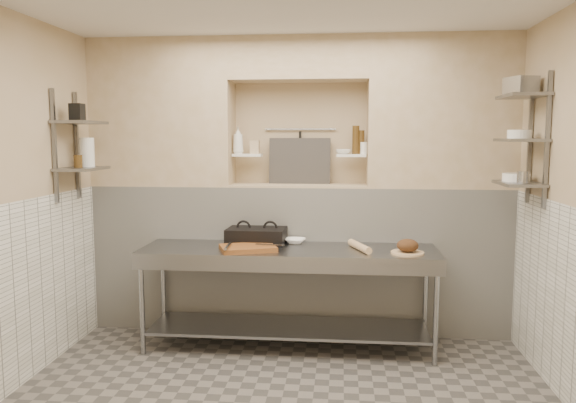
# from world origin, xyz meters

# --- Properties ---
(wall_back) EXTENTS (4.00, 0.10, 2.80)m
(wall_back) POSITION_xyz_m (0.00, 2.00, 1.40)
(wall_back) COLOR #C0A88B
(wall_back) RESTS_ON ground
(wall_front) EXTENTS (4.00, 0.10, 2.80)m
(wall_front) POSITION_xyz_m (0.00, -2.00, 1.40)
(wall_front) COLOR #C0A88B
(wall_front) RESTS_ON ground
(backwall_lower) EXTENTS (4.00, 0.40, 1.40)m
(backwall_lower) POSITION_xyz_m (0.00, 1.75, 0.70)
(backwall_lower) COLOR white
(backwall_lower) RESTS_ON floor
(alcove_sill) EXTENTS (1.30, 0.40, 0.02)m
(alcove_sill) POSITION_xyz_m (0.00, 1.75, 1.41)
(alcove_sill) COLOR #C0A88B
(alcove_sill) RESTS_ON backwall_lower
(backwall_pillar_left) EXTENTS (1.35, 0.40, 1.40)m
(backwall_pillar_left) POSITION_xyz_m (-1.33, 1.75, 2.10)
(backwall_pillar_left) COLOR #C0A88B
(backwall_pillar_left) RESTS_ON backwall_lower
(backwall_pillar_right) EXTENTS (1.35, 0.40, 1.40)m
(backwall_pillar_right) POSITION_xyz_m (1.33, 1.75, 2.10)
(backwall_pillar_right) COLOR #C0A88B
(backwall_pillar_right) RESTS_ON backwall_lower
(backwall_header) EXTENTS (1.30, 0.40, 0.40)m
(backwall_header) POSITION_xyz_m (0.00, 1.75, 2.60)
(backwall_header) COLOR #C0A88B
(backwall_header) RESTS_ON backwall_lower
(alcove_shelf_left) EXTENTS (0.28, 0.16, 0.02)m
(alcove_shelf_left) POSITION_xyz_m (-0.50, 1.75, 1.70)
(alcove_shelf_left) COLOR white
(alcove_shelf_left) RESTS_ON backwall_lower
(alcove_shelf_right) EXTENTS (0.28, 0.16, 0.02)m
(alcove_shelf_right) POSITION_xyz_m (0.50, 1.75, 1.70)
(alcove_shelf_right) COLOR white
(alcove_shelf_right) RESTS_ON backwall_lower
(utensil_rail) EXTENTS (0.70, 0.02, 0.02)m
(utensil_rail) POSITION_xyz_m (0.00, 1.92, 1.95)
(utensil_rail) COLOR gray
(utensil_rail) RESTS_ON wall_back
(hanging_steel) EXTENTS (0.02, 0.02, 0.30)m
(hanging_steel) POSITION_xyz_m (0.00, 1.90, 1.78)
(hanging_steel) COLOR black
(hanging_steel) RESTS_ON utensil_rail
(splash_panel) EXTENTS (0.60, 0.08, 0.45)m
(splash_panel) POSITION_xyz_m (0.00, 1.85, 1.64)
(splash_panel) COLOR #383330
(splash_panel) RESTS_ON alcove_sill
(shelf_rail_left_a) EXTENTS (0.03, 0.03, 0.95)m
(shelf_rail_left_a) POSITION_xyz_m (-1.98, 1.25, 1.80)
(shelf_rail_left_a) COLOR slate
(shelf_rail_left_a) RESTS_ON wall_left
(shelf_rail_left_b) EXTENTS (0.03, 0.03, 0.95)m
(shelf_rail_left_b) POSITION_xyz_m (-1.98, 0.85, 1.80)
(shelf_rail_left_b) COLOR slate
(shelf_rail_left_b) RESTS_ON wall_left
(wall_shelf_left_lower) EXTENTS (0.30, 0.50, 0.02)m
(wall_shelf_left_lower) POSITION_xyz_m (-1.84, 1.05, 1.60)
(wall_shelf_left_lower) COLOR slate
(wall_shelf_left_lower) RESTS_ON wall_left
(wall_shelf_left_upper) EXTENTS (0.30, 0.50, 0.03)m
(wall_shelf_left_upper) POSITION_xyz_m (-1.84, 1.05, 2.00)
(wall_shelf_left_upper) COLOR slate
(wall_shelf_left_upper) RESTS_ON wall_left
(shelf_rail_right_a) EXTENTS (0.03, 0.03, 1.05)m
(shelf_rail_right_a) POSITION_xyz_m (1.98, 1.25, 1.85)
(shelf_rail_right_a) COLOR slate
(shelf_rail_right_a) RESTS_ON wall_right
(shelf_rail_right_b) EXTENTS (0.03, 0.03, 1.05)m
(shelf_rail_right_b) POSITION_xyz_m (1.98, 0.85, 1.85)
(shelf_rail_right_b) COLOR slate
(shelf_rail_right_b) RESTS_ON wall_right
(wall_shelf_right_lower) EXTENTS (0.30, 0.50, 0.02)m
(wall_shelf_right_lower) POSITION_xyz_m (1.84, 1.05, 1.50)
(wall_shelf_right_lower) COLOR slate
(wall_shelf_right_lower) RESTS_ON wall_right
(wall_shelf_right_mid) EXTENTS (0.30, 0.50, 0.02)m
(wall_shelf_right_mid) POSITION_xyz_m (1.84, 1.05, 1.85)
(wall_shelf_right_mid) COLOR slate
(wall_shelf_right_mid) RESTS_ON wall_right
(wall_shelf_right_upper) EXTENTS (0.30, 0.50, 0.03)m
(wall_shelf_right_upper) POSITION_xyz_m (1.84, 1.05, 2.20)
(wall_shelf_right_upper) COLOR slate
(wall_shelf_right_upper) RESTS_ON wall_right
(prep_table) EXTENTS (2.60, 0.70, 0.90)m
(prep_table) POSITION_xyz_m (-0.05, 1.18, 0.64)
(prep_table) COLOR gray
(prep_table) RESTS_ON floor
(panini_press) EXTENTS (0.54, 0.40, 0.14)m
(panini_press) POSITION_xyz_m (-0.36, 1.41, 0.97)
(panini_press) COLOR black
(panini_press) RESTS_ON prep_table
(cutting_board) EXTENTS (0.54, 0.46, 0.04)m
(cutting_board) POSITION_xyz_m (-0.39, 1.07, 0.92)
(cutting_board) COLOR brown
(cutting_board) RESTS_ON prep_table
(knife_blade) EXTENTS (0.26, 0.04, 0.01)m
(knife_blade) POSITION_xyz_m (-0.20, 1.11, 0.95)
(knife_blade) COLOR gray
(knife_blade) RESTS_ON cutting_board
(tongs) EXTENTS (0.04, 0.27, 0.03)m
(tongs) POSITION_xyz_m (-0.54, 0.97, 0.96)
(tongs) COLOR gray
(tongs) RESTS_ON cutting_board
(mixing_bowl) EXTENTS (0.20, 0.20, 0.05)m
(mixing_bowl) POSITION_xyz_m (-0.01, 1.43, 0.92)
(mixing_bowl) COLOR white
(mixing_bowl) RESTS_ON prep_table
(rolling_pin) EXTENTS (0.20, 0.41, 0.06)m
(rolling_pin) POSITION_xyz_m (0.57, 1.18, 0.93)
(rolling_pin) COLOR tan
(rolling_pin) RESTS_ON prep_table
(bread_board) EXTENTS (0.28, 0.28, 0.02)m
(bread_board) POSITION_xyz_m (0.97, 1.07, 0.91)
(bread_board) COLOR tan
(bread_board) RESTS_ON prep_table
(bread_loaf) EXTENTS (0.18, 0.18, 0.11)m
(bread_loaf) POSITION_xyz_m (0.97, 1.07, 0.97)
(bread_loaf) COLOR #4C2D19
(bread_loaf) RESTS_ON bread_board
(bottle_soap) EXTENTS (0.12, 0.12, 0.26)m
(bottle_soap) POSITION_xyz_m (-0.59, 1.73, 1.84)
(bottle_soap) COLOR white
(bottle_soap) RESTS_ON alcove_shelf_left
(jar_alcove) EXTENTS (0.09, 0.09, 0.13)m
(jar_alcove) POSITION_xyz_m (-0.43, 1.76, 1.78)
(jar_alcove) COLOR #C0A88B
(jar_alcove) RESTS_ON alcove_shelf_left
(bowl_alcove) EXTENTS (0.17, 0.17, 0.04)m
(bowl_alcove) POSITION_xyz_m (0.42, 1.74, 1.73)
(bowl_alcove) COLOR white
(bowl_alcove) RESTS_ON alcove_shelf_right
(condiment_a) EXTENTS (0.06, 0.06, 0.23)m
(condiment_a) POSITION_xyz_m (0.59, 1.78, 1.83)
(condiment_a) COLOR #422D11
(condiment_a) RESTS_ON alcove_shelf_right
(condiment_b) EXTENTS (0.07, 0.07, 0.27)m
(condiment_b) POSITION_xyz_m (0.54, 1.77, 1.85)
(condiment_b) COLOR #422D11
(condiment_b) RESTS_ON alcove_shelf_right
(condiment_c) EXTENTS (0.07, 0.07, 0.11)m
(condiment_c) POSITION_xyz_m (0.62, 1.75, 1.77)
(condiment_c) COLOR white
(condiment_c) RESTS_ON alcove_shelf_right
(jug_left) EXTENTS (0.13, 0.13, 0.26)m
(jug_left) POSITION_xyz_m (-1.84, 1.16, 1.74)
(jug_left) COLOR white
(jug_left) RESTS_ON wall_shelf_left_lower
(jar_left) EXTENTS (0.07, 0.07, 0.11)m
(jar_left) POSITION_xyz_m (-1.84, 0.98, 1.67)
(jar_left) COLOR #422D11
(jar_left) RESTS_ON wall_shelf_left_lower
(box_left_upper) EXTENTS (0.11, 0.11, 0.15)m
(box_left_upper) POSITION_xyz_m (-1.84, 1.00, 2.09)
(box_left_upper) COLOR black
(box_left_upper) RESTS_ON wall_shelf_left_upper
(bowl_right) EXTENTS (0.22, 0.22, 0.07)m
(bowl_right) POSITION_xyz_m (1.84, 1.12, 1.55)
(bowl_right) COLOR white
(bowl_right) RESTS_ON wall_shelf_right_lower
(canister_right) EXTENTS (0.09, 0.09, 0.09)m
(canister_right) POSITION_xyz_m (1.84, 0.95, 1.56)
(canister_right) COLOR gray
(canister_right) RESTS_ON wall_shelf_right_lower
(bowl_right_mid) EXTENTS (0.19, 0.19, 0.07)m
(bowl_right_mid) POSITION_xyz_m (1.84, 1.09, 1.90)
(bowl_right_mid) COLOR white
(bowl_right_mid) RESTS_ON wall_shelf_right_mid
(basket_right) EXTENTS (0.25, 0.28, 0.14)m
(basket_right) POSITION_xyz_m (1.84, 1.11, 2.28)
(basket_right) COLOR gray
(basket_right) RESTS_ON wall_shelf_right_upper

